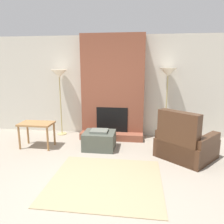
# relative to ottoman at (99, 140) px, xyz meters

# --- Properties ---
(ground_plane) EXTENTS (24.00, 24.00, 0.00)m
(ground_plane) POSITION_rel_ottoman_xyz_m (0.19, -1.91, -0.20)
(ground_plane) COLOR gray
(wall_back) EXTENTS (7.66, 0.06, 2.60)m
(wall_back) POSITION_rel_ottoman_xyz_m (0.19, 1.18, 1.10)
(wall_back) COLOR beige
(wall_back) RESTS_ON ground_plane
(fireplace) EXTENTS (1.59, 0.65, 2.60)m
(fireplace) POSITION_rel_ottoman_xyz_m (0.19, 0.94, 1.04)
(fireplace) COLOR brown
(fireplace) RESTS_ON ground_plane
(ottoman) EXTENTS (0.69, 0.59, 0.44)m
(ottoman) POSITION_rel_ottoman_xyz_m (0.00, 0.00, 0.00)
(ottoman) COLOR #474C42
(ottoman) RESTS_ON ground_plane
(armchair) EXTENTS (1.34, 1.33, 1.00)m
(armchair) POSITION_rel_ottoman_xyz_m (1.79, -0.29, 0.09)
(armchair) COLOR #422819
(armchair) RESTS_ON ground_plane
(side_table) EXTENTS (0.74, 0.46, 0.58)m
(side_table) POSITION_rel_ottoman_xyz_m (-1.43, -0.09, 0.29)
(side_table) COLOR #9E7042
(side_table) RESTS_ON ground_plane
(floor_lamp_left) EXTENTS (0.42, 0.42, 1.74)m
(floor_lamp_left) POSITION_rel_ottoman_xyz_m (-1.21, 0.90, 1.35)
(floor_lamp_left) COLOR tan
(floor_lamp_left) RESTS_ON ground_plane
(floor_lamp_right) EXTENTS (0.42, 0.42, 1.78)m
(floor_lamp_right) POSITION_rel_ottoman_xyz_m (1.54, 0.90, 1.40)
(floor_lamp_right) COLOR tan
(floor_lamp_right) RESTS_ON ground_plane
(area_rug) EXTENTS (1.80, 1.67, 0.01)m
(area_rug) POSITION_rel_ottoman_xyz_m (0.37, -1.38, -0.20)
(area_rug) COLOR #9E8966
(area_rug) RESTS_ON ground_plane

